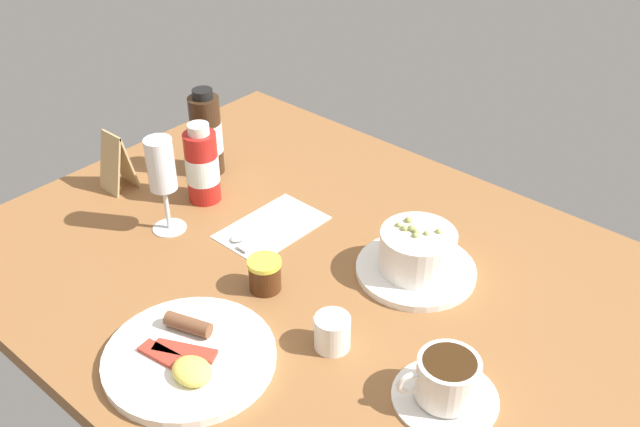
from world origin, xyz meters
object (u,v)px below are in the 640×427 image
cutlery_setting (270,227)px  sauce_bottle_brown (206,135)px  coffee_cup (446,382)px  jam_jar (265,274)px  creamer_jug (332,332)px  wine_glass (162,170)px  sauce_bottle_red (202,166)px  menu_card (116,161)px  breakfast_plate (189,357)px  porridge_bowl (417,254)px

cutlery_setting → sauce_bottle_brown: (22.77, -6.29, 7.73)cm
coffee_cup → jam_jar: bearing=-0.9°
cutlery_setting → jam_jar: 16.31cm
cutlery_setting → sauce_bottle_brown: 24.85cm
creamer_jug → wine_glass: wine_glass is taller
cutlery_setting → creamer_jug: 30.73cm
sauce_bottle_brown → sauce_bottle_red: 10.15cm
wine_glass → coffee_cup: bearing=179.0°
cutlery_setting → menu_card: size_ratio=1.63×
coffee_cup → creamer_jug: bearing=7.6°
sauce_bottle_brown → sauce_bottle_red: (-6.99, 7.29, -1.03)cm
jam_jar → cutlery_setting: bearing=-47.9°
breakfast_plate → jam_jar: bearing=-79.5°
breakfast_plate → menu_card: 49.99cm
cutlery_setting → creamer_jug: bearing=151.1°
creamer_jug → breakfast_plate: 19.95cm
coffee_cup → sauce_bottle_red: size_ratio=0.92×
sauce_bottle_red → wine_glass: bearing=103.8°
coffee_cup → breakfast_plate: bearing=30.4°
porridge_bowl → coffee_cup: 26.24cm
porridge_bowl → sauce_bottle_brown: (49.02, 0.29, 4.26)cm
porridge_bowl → wine_glass: bearing=24.7°
sauce_bottle_brown → menu_card: size_ratio=1.51×
cutlery_setting → coffee_cup: bearing=164.2°
porridge_bowl → cutlery_setting: (26.25, 6.59, -3.47)cm
wine_glass → cutlery_setting: bearing=-138.9°
creamer_jug → jam_jar: (16.01, -2.85, 0.06)cm
cutlery_setting → breakfast_plate: (-14.19, 30.14, 0.66)cm
cutlery_setting → sauce_bottle_red: size_ratio=1.22×
sauce_bottle_red → cutlery_setting: bearing=-176.4°
cutlery_setting → jam_jar: jam_jar is taller
jam_jar → breakfast_plate: 18.58cm
jam_jar → wine_glass: bearing=-1.0°
wine_glass → sauce_bottle_brown: 20.59cm
sauce_bottle_brown → breakfast_plate: sauce_bottle_brown is taller
wine_glass → sauce_bottle_brown: bearing=-61.7°
creamer_jug → breakfast_plate: (12.64, 15.34, -1.76)cm
porridge_bowl → sauce_bottle_red: sauce_bottle_red is taller
porridge_bowl → cutlery_setting: porridge_bowl is taller
jam_jar → creamer_jug: bearing=169.9°
porridge_bowl → sauce_bottle_red: 42.83cm
coffee_cup → breakfast_plate: size_ratio=0.59×
creamer_jug → breakfast_plate: size_ratio=0.25×
cutlery_setting → breakfast_plate: size_ratio=0.78×
coffee_cup → sauce_bottle_brown: sauce_bottle_brown is taller
sauce_bottle_brown → coffee_cup: bearing=164.3°
porridge_bowl → menu_card: size_ratio=1.68×
cutlery_setting → coffee_cup: 46.07cm
sauce_bottle_brown → breakfast_plate: size_ratio=0.72×
sauce_bottle_red → breakfast_plate: 42.24cm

